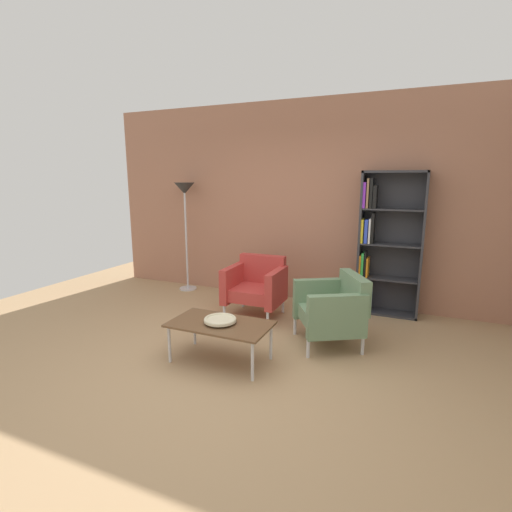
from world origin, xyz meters
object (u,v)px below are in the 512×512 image
floor_lamp_torchiere (185,201)px  bookshelf_tall (384,244)px  coffee_table_low (220,326)px  armchair_spare_guest (334,308)px  decorative_bowl (220,320)px  armchair_corner_red (256,285)px

floor_lamp_torchiere → bookshelf_tall: bearing=1.9°
coffee_table_low → floor_lamp_torchiere: (-1.72, 2.01, 1.08)m
bookshelf_tall → armchair_spare_guest: bearing=-106.7°
floor_lamp_torchiere → armchair_spare_guest: bearing=-23.7°
coffee_table_low → decorative_bowl: size_ratio=3.12×
bookshelf_tall → floor_lamp_torchiere: size_ratio=1.09×
armchair_spare_guest → floor_lamp_torchiere: size_ratio=0.54×
coffee_table_low → armchair_spare_guest: 1.27m
coffee_table_low → armchair_spare_guest: bearing=41.9°
bookshelf_tall → decorative_bowl: (-1.32, -2.11, -0.51)m
coffee_table_low → armchair_corner_red: armchair_corner_red is taller
bookshelf_tall → decorative_bowl: 2.55m
armchair_spare_guest → armchair_corner_red: bearing=-144.4°
coffee_table_low → decorative_bowl: decorative_bowl is taller
decorative_bowl → armchair_spare_guest: 1.27m
decorative_bowl → coffee_table_low: bearing=0.0°
coffee_table_low → floor_lamp_torchiere: floor_lamp_torchiere is taller
decorative_bowl → armchair_corner_red: size_ratio=0.41×
coffee_table_low → armchair_corner_red: 1.36m
decorative_bowl → armchair_corner_red: 1.36m
bookshelf_tall → armchair_spare_guest: size_ratio=2.03×
bookshelf_tall → decorative_bowl: bearing=-122.0°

